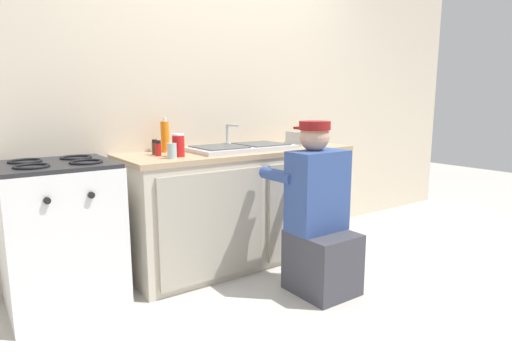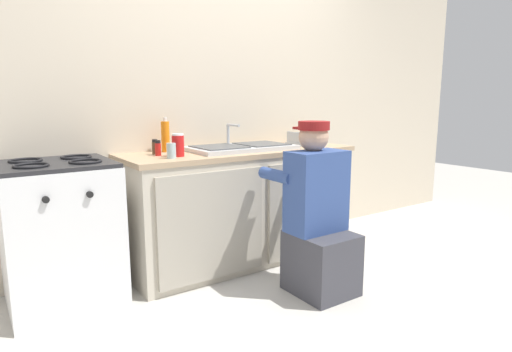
{
  "view_description": "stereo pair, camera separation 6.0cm",
  "coord_description": "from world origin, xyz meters",
  "px_view_note": "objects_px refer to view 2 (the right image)",
  "views": [
    {
      "loc": [
        -1.78,
        -2.38,
        1.24
      ],
      "look_at": [
        0.0,
        0.1,
        0.69
      ],
      "focal_mm": 30.0,
      "sensor_mm": 36.0,
      "label": 1
    },
    {
      "loc": [
        -1.73,
        -2.42,
        1.24
      ],
      "look_at": [
        0.0,
        0.1,
        0.69
      ],
      "focal_mm": 30.0,
      "sensor_mm": 36.0,
      "label": 2
    }
  ],
  "objects_px": {
    "soap_bottle_orange": "(165,136)",
    "spice_bottle_pepper": "(155,147)",
    "sink_double_basin": "(241,147)",
    "soda_cup_red": "(178,145)",
    "stove_range": "(61,233)",
    "dish_rack_tray": "(306,142)",
    "plumber_person": "(318,222)",
    "spice_bottle_red": "(158,148)",
    "water_glass": "(171,151)"
  },
  "relations": [
    {
      "from": "soda_cup_red",
      "to": "dish_rack_tray",
      "type": "xyz_separation_m",
      "value": [
        1.22,
        0.11,
        -0.05
      ]
    },
    {
      "from": "sink_double_basin",
      "to": "spice_bottle_red",
      "type": "bearing_deg",
      "value": 178.54
    },
    {
      "from": "plumber_person",
      "to": "spice_bottle_red",
      "type": "relative_size",
      "value": 10.52
    },
    {
      "from": "plumber_person",
      "to": "soap_bottle_orange",
      "type": "bearing_deg",
      "value": 123.23
    },
    {
      "from": "soda_cup_red",
      "to": "spice_bottle_red",
      "type": "relative_size",
      "value": 1.45
    },
    {
      "from": "soda_cup_red",
      "to": "water_glass",
      "type": "relative_size",
      "value": 1.52
    },
    {
      "from": "soda_cup_red",
      "to": "spice_bottle_red",
      "type": "height_order",
      "value": "soda_cup_red"
    },
    {
      "from": "plumber_person",
      "to": "soap_bottle_orange",
      "type": "relative_size",
      "value": 4.42
    },
    {
      "from": "dish_rack_tray",
      "to": "spice_bottle_pepper",
      "type": "bearing_deg",
      "value": 176.4
    },
    {
      "from": "spice_bottle_pepper",
      "to": "soda_cup_red",
      "type": "bearing_deg",
      "value": -64.75
    },
    {
      "from": "dish_rack_tray",
      "to": "stove_range",
      "type": "bearing_deg",
      "value": -179.55
    },
    {
      "from": "dish_rack_tray",
      "to": "spice_bottle_red",
      "type": "xyz_separation_m",
      "value": [
        -1.31,
        0.0,
        0.03
      ]
    },
    {
      "from": "water_glass",
      "to": "dish_rack_tray",
      "type": "bearing_deg",
      "value": 7.4
    },
    {
      "from": "dish_rack_tray",
      "to": "water_glass",
      "type": "height_order",
      "value": "dish_rack_tray"
    },
    {
      "from": "spice_bottle_pepper",
      "to": "spice_bottle_red",
      "type": "bearing_deg",
      "value": -96.29
    },
    {
      "from": "sink_double_basin",
      "to": "plumber_person",
      "type": "bearing_deg",
      "value": -82.4
    },
    {
      "from": "stove_range",
      "to": "dish_rack_tray",
      "type": "xyz_separation_m",
      "value": [
        1.96,
        0.02,
        0.45
      ]
    },
    {
      "from": "soap_bottle_orange",
      "to": "spice_bottle_pepper",
      "type": "relative_size",
      "value": 2.38
    },
    {
      "from": "water_glass",
      "to": "spice_bottle_red",
      "type": "bearing_deg",
      "value": 97.14
    },
    {
      "from": "plumber_person",
      "to": "dish_rack_tray",
      "type": "relative_size",
      "value": 3.94
    },
    {
      "from": "soda_cup_red",
      "to": "spice_bottle_red",
      "type": "distance_m",
      "value": 0.15
    },
    {
      "from": "sink_double_basin",
      "to": "spice_bottle_red",
      "type": "distance_m",
      "value": 0.65
    },
    {
      "from": "stove_range",
      "to": "sink_double_basin",
      "type": "bearing_deg",
      "value": 0.1
    },
    {
      "from": "sink_double_basin",
      "to": "spice_bottle_red",
      "type": "xyz_separation_m",
      "value": [
        -0.65,
        0.02,
        0.03
      ]
    },
    {
      "from": "soda_cup_red",
      "to": "water_glass",
      "type": "height_order",
      "value": "soda_cup_red"
    },
    {
      "from": "spice_bottle_pepper",
      "to": "water_glass",
      "type": "xyz_separation_m",
      "value": [
        0.01,
        -0.25,
        -0.0
      ]
    },
    {
      "from": "stove_range",
      "to": "soda_cup_red",
      "type": "xyz_separation_m",
      "value": [
        0.74,
        -0.09,
        0.5
      ]
    },
    {
      "from": "sink_double_basin",
      "to": "soda_cup_red",
      "type": "bearing_deg",
      "value": -170.5
    },
    {
      "from": "soap_bottle_orange",
      "to": "spice_bottle_pepper",
      "type": "xyz_separation_m",
      "value": [
        -0.12,
        -0.1,
        -0.06
      ]
    },
    {
      "from": "spice_bottle_red",
      "to": "plumber_person",
      "type": "bearing_deg",
      "value": -45.87
    },
    {
      "from": "soap_bottle_orange",
      "to": "soda_cup_red",
      "type": "relative_size",
      "value": 1.64
    },
    {
      "from": "sink_double_basin",
      "to": "stove_range",
      "type": "height_order",
      "value": "sink_double_basin"
    },
    {
      "from": "stove_range",
      "to": "spice_bottle_pepper",
      "type": "distance_m",
      "value": 0.81
    },
    {
      "from": "spice_bottle_red",
      "to": "water_glass",
      "type": "relative_size",
      "value": 1.05
    },
    {
      "from": "sink_double_basin",
      "to": "water_glass",
      "type": "bearing_deg",
      "value": -166.2
    },
    {
      "from": "stove_range",
      "to": "water_glass",
      "type": "xyz_separation_m",
      "value": [
        0.67,
        -0.15,
        0.47
      ]
    },
    {
      "from": "spice_bottle_red",
      "to": "spice_bottle_pepper",
      "type": "bearing_deg",
      "value": 83.71
    },
    {
      "from": "plumber_person",
      "to": "spice_bottle_red",
      "type": "height_order",
      "value": "plumber_person"
    },
    {
      "from": "plumber_person",
      "to": "dish_rack_tray",
      "type": "xyz_separation_m",
      "value": [
        0.56,
        0.77,
        0.43
      ]
    },
    {
      "from": "stove_range",
      "to": "spice_bottle_pepper",
      "type": "xyz_separation_m",
      "value": [
        0.65,
        0.1,
        0.47
      ]
    },
    {
      "from": "plumber_person",
      "to": "soda_cup_red",
      "type": "xyz_separation_m",
      "value": [
        -0.66,
        0.67,
        0.48
      ]
    },
    {
      "from": "soda_cup_red",
      "to": "dish_rack_tray",
      "type": "distance_m",
      "value": 1.22
    },
    {
      "from": "soda_cup_red",
      "to": "spice_bottle_pepper",
      "type": "distance_m",
      "value": 0.21
    },
    {
      "from": "soap_bottle_orange",
      "to": "spice_bottle_pepper",
      "type": "bearing_deg",
      "value": -140.91
    },
    {
      "from": "sink_double_basin",
      "to": "spice_bottle_pepper",
      "type": "relative_size",
      "value": 7.62
    },
    {
      "from": "plumber_person",
      "to": "spice_bottle_pepper",
      "type": "relative_size",
      "value": 10.52
    },
    {
      "from": "plumber_person",
      "to": "dish_rack_tray",
      "type": "bearing_deg",
      "value": 54.03
    },
    {
      "from": "stove_range",
      "to": "dish_rack_tray",
      "type": "height_order",
      "value": "dish_rack_tray"
    },
    {
      "from": "stove_range",
      "to": "dish_rack_tray",
      "type": "distance_m",
      "value": 2.01
    },
    {
      "from": "soap_bottle_orange",
      "to": "spice_bottle_pepper",
      "type": "distance_m",
      "value": 0.17
    }
  ]
}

